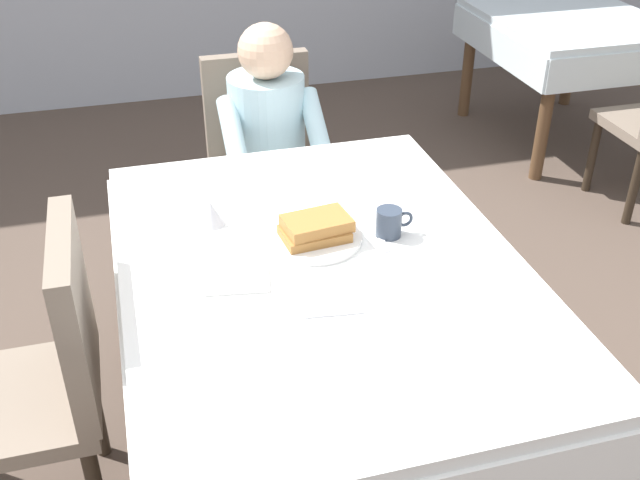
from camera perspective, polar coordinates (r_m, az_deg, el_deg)
ground_plane at (r=2.58m, az=0.10°, el=-15.51°), size 14.00×14.00×0.00m
dining_table_main at (r=2.15m, az=0.11°, el=-3.66°), size 1.12×1.52×0.74m
chair_diner at (r=3.21m, az=-4.33°, el=6.49°), size 0.44×0.45×0.93m
diner_person at (r=3.01m, az=-3.83°, el=7.66°), size 0.40×0.43×1.12m
chair_left_side at (r=2.19m, az=-19.95°, el=-9.13°), size 0.45×0.44×0.93m
plate_breakfast at (r=2.19m, az=-0.44°, el=0.17°), size 0.28×0.28×0.02m
breakfast_stack at (r=2.16m, az=-0.32°, el=0.92°), size 0.21×0.15×0.06m
cup_coffee at (r=2.21m, az=5.27°, el=1.33°), size 0.11×0.08×0.08m
syrup_pitcher at (r=2.28m, az=-8.22°, el=2.01°), size 0.08×0.08×0.07m
fork_left_of_plate at (r=2.14m, az=-5.21°, el=-0.94°), size 0.03×0.18×0.00m
knife_right_of_plate at (r=2.23m, az=4.42°, el=0.47°), size 0.03×0.20×0.00m
spoon_near_edge at (r=1.90m, az=1.03°, el=-5.62°), size 0.15×0.03×0.00m
napkin_folded at (r=2.03m, az=-6.27°, el=-3.07°), size 0.19×0.15×0.01m
background_table_far at (r=4.67m, az=18.24°, el=14.43°), size 0.92×1.12×0.74m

